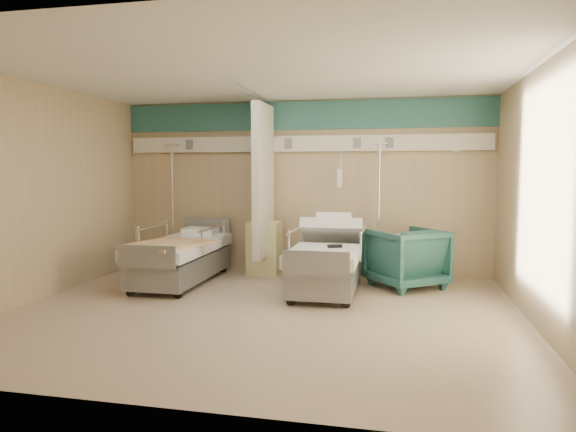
{
  "coord_description": "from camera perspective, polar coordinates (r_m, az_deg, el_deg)",
  "views": [
    {
      "loc": [
        1.54,
        -5.73,
        1.69
      ],
      "look_at": [
        0.18,
        0.6,
        1.1
      ],
      "focal_mm": 32.0,
      "sensor_mm": 36.0,
      "label": 1
    }
  ],
  "objects": [
    {
      "name": "bed_right",
      "position": [
        7.23,
        4.44,
        -5.76
      ],
      "size": [
        1.0,
        2.16,
        0.63
      ],
      "primitive_type": null,
      "color": "silver",
      "rests_on": "ground"
    },
    {
      "name": "waffle_blanket",
      "position": [
        7.5,
        13.16,
        -1.05
      ],
      "size": [
        0.78,
        0.76,
        0.07
      ],
      "primitive_type": "cube",
      "rotation": [
        0.0,
        0.0,
        3.73
      ],
      "color": "silver",
      "rests_on": "visitor_armchair"
    },
    {
      "name": "toiletry_bag",
      "position": [
        8.2,
        -2.79,
        -0.25
      ],
      "size": [
        0.24,
        0.18,
        0.12
      ],
      "primitive_type": "cube",
      "rotation": [
        0.0,
        0.0,
        -0.23
      ],
      "color": "black",
      "rests_on": "bedside_cabinet"
    },
    {
      "name": "visitor_armchair",
      "position": [
        7.55,
        12.96,
        -4.54
      ],
      "size": [
        1.3,
        1.3,
        0.86
      ],
      "primitive_type": "imported",
      "rotation": [
        0.0,
        0.0,
        3.79
      ],
      "color": "#1F4E49",
      "rests_on": "ground"
    },
    {
      "name": "room_walls",
      "position": [
        6.2,
        -2.61,
        6.81
      ],
      "size": [
        6.04,
        5.04,
        2.82
      ],
      "color": "tan",
      "rests_on": "ground"
    },
    {
      "name": "call_remote",
      "position": [
        6.99,
        5.22,
        -3.35
      ],
      "size": [
        0.21,
        0.15,
        0.04
      ],
      "primitive_type": "cube",
      "rotation": [
        0.0,
        0.0,
        0.39
      ],
      "color": "black",
      "rests_on": "bed_right"
    },
    {
      "name": "bed_left",
      "position": [
        7.83,
        -11.8,
        -5.01
      ],
      "size": [
        1.0,
        2.16,
        0.63
      ],
      "primitive_type": null,
      "color": "silver",
      "rests_on": "ground"
    },
    {
      "name": "bedside_cabinet",
      "position": [
        8.3,
        -2.62,
        -3.55
      ],
      "size": [
        0.5,
        0.48,
        0.85
      ],
      "primitive_type": "cube",
      "color": "#DAD188",
      "rests_on": "ground"
    },
    {
      "name": "tan_blanket",
      "position": [
        7.35,
        -13.22,
        -3.05
      ],
      "size": [
        1.16,
        1.31,
        0.04
      ],
      "primitive_type": "cube",
      "rotation": [
        0.0,
        0.0,
        -0.29
      ],
      "color": "tan",
      "rests_on": "bed_left"
    },
    {
      "name": "white_cup",
      "position": [
        8.26,
        -3.8,
        -0.17
      ],
      "size": [
        0.11,
        0.11,
        0.13
      ],
      "primitive_type": "cylinder",
      "rotation": [
        0.0,
        0.0,
        0.26
      ],
      "color": "white",
      "rests_on": "bedside_cabinet"
    },
    {
      "name": "ground",
      "position": [
        6.17,
        -2.87,
        -10.67
      ],
      "size": [
        6.0,
        5.0,
        0.0
      ],
      "primitive_type": "cube",
      "color": "#9D896C",
      "rests_on": "ground"
    },
    {
      "name": "iv_stand_right",
      "position": [
        8.05,
        9.98,
        -3.87
      ],
      "size": [
        0.37,
        0.37,
        2.1
      ],
      "rotation": [
        0.0,
        0.0,
        0.1
      ],
      "color": "silver",
      "rests_on": "ground"
    },
    {
      "name": "iv_stand_left",
      "position": [
        8.9,
        -12.58,
        -3.04
      ],
      "size": [
        0.38,
        0.38,
        2.1
      ],
      "rotation": [
        0.0,
        0.0,
        -0.02
      ],
      "color": "silver",
      "rests_on": "ground"
    }
  ]
}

